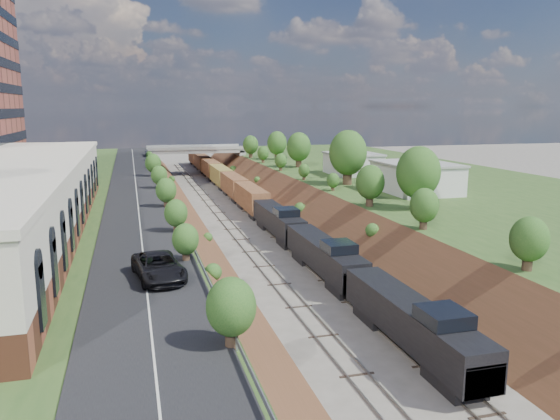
{
  "coord_description": "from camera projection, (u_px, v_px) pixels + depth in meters",
  "views": [
    {
      "loc": [
        -16.14,
        -18.1,
        17.2
      ],
      "look_at": [
        -0.51,
        38.71,
        6.0
      ],
      "focal_mm": 35.0,
      "sensor_mm": 36.0,
      "label": 1
    }
  ],
  "objects": [
    {
      "name": "platform_right",
      "position": [
        442.0,
        198.0,
        89.53
      ],
      "size": [
        44.0,
        180.0,
        5.0
      ],
      "primitive_type": "cube",
      "color": "#315021",
      "rests_on": "ground"
    },
    {
      "name": "road",
      "position": [
        137.0,
        195.0,
        76.42
      ],
      "size": [
        8.0,
        180.0,
        0.1
      ],
      "primitive_type": "cube",
      "color": "black",
      "rests_on": "platform_left"
    },
    {
      "name": "white_building_far",
      "position": [
        353.0,
        165.0,
        99.38
      ],
      "size": [
        8.0,
        10.0,
        3.6
      ],
      "primitive_type": "cube",
      "color": "silver",
      "rests_on": "platform_right"
    },
    {
      "name": "freight_train",
      "position": [
        235.0,
        186.0,
        102.69
      ],
      "size": [
        2.86,
        146.32,
        4.55
      ],
      "color": "black",
      "rests_on": "ground"
    },
    {
      "name": "embankment_right",
      "position": [
        315.0,
        220.0,
        84.26
      ],
      "size": [
        10.0,
        180.0,
        10.0
      ],
      "primitive_type": "cube",
      "rotation": [
        0.0,
        0.79,
        0.0
      ],
      "color": "brown",
      "rests_on": "ground"
    },
    {
      "name": "overpass",
      "position": [
        196.0,
        155.0,
        139.21
      ],
      "size": [
        24.5,
        8.3,
        7.4
      ],
      "color": "gray",
      "rests_on": "ground"
    },
    {
      "name": "rail_right_track",
      "position": [
        262.0,
        222.0,
        82.06
      ],
      "size": [
        1.58,
        180.0,
        0.18
      ],
      "primitive_type": "cube",
      "color": "gray",
      "rests_on": "ground"
    },
    {
      "name": "tree_left_crest",
      "position": [
        198.0,
        250.0,
        39.12
      ],
      "size": [
        2.45,
        2.45,
        3.55
      ],
      "color": "#473323",
      "rests_on": "platform_left"
    },
    {
      "name": "rail_left_track",
      "position": [
        228.0,
        224.0,
        80.7
      ],
      "size": [
        1.58,
        180.0,
        0.18
      ],
      "primitive_type": "cube",
      "color": "gray",
      "rests_on": "ground"
    },
    {
      "name": "embankment_left",
      "position": [
        171.0,
        228.0,
        78.53
      ],
      "size": [
        10.0,
        180.0,
        10.0
      ],
      "primitive_type": "cube",
      "rotation": [
        0.0,
        0.79,
        0.0
      ],
      "color": "brown",
      "rests_on": "ground"
    },
    {
      "name": "suv",
      "position": [
        159.0,
        267.0,
        38.73
      ],
      "size": [
        3.97,
        6.96,
        1.83
      ],
      "primitive_type": "imported",
      "rotation": [
        0.0,
        0.0,
        0.15
      ],
      "color": "black",
      "rests_on": "road"
    },
    {
      "name": "platform_left",
      "position": [
        2.0,
        219.0,
        72.33
      ],
      "size": [
        44.0,
        180.0,
        5.0
      ],
      "primitive_type": "cube",
      "color": "#315021",
      "rests_on": "ground"
    },
    {
      "name": "guardrail",
      "position": [
        167.0,
        190.0,
        77.2
      ],
      "size": [
        0.1,
        171.0,
        0.7
      ],
      "color": "#99999E",
      "rests_on": "platform_left"
    },
    {
      "name": "tree_right_large",
      "position": [
        418.0,
        173.0,
        65.13
      ],
      "size": [
        5.25,
        5.25,
        7.61
      ],
      "color": "#473323",
      "rests_on": "platform_right"
    },
    {
      "name": "commercial_building",
      "position": [
        3.0,
        200.0,
        51.68
      ],
      "size": [
        14.3,
        62.3,
        7.0
      ],
      "color": "brown",
      "rests_on": "platform_left"
    },
    {
      "name": "white_building_near",
      "position": [
        416.0,
        178.0,
        78.64
      ],
      "size": [
        9.0,
        12.0,
        4.0
      ],
      "primitive_type": "cube",
      "color": "silver",
      "rests_on": "platform_right"
    }
  ]
}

